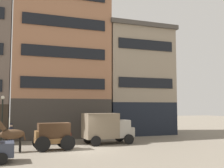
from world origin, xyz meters
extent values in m
plane|color=slate|center=(0.00, 0.00, 0.00)|extent=(120.00, 120.00, 0.00)
cube|color=#38332D|center=(-0.20, 10.16, 1.97)|extent=(9.84, 6.84, 3.94)
cube|color=#9E6B4C|center=(-0.20, 10.16, 10.07)|extent=(9.84, 6.84, 12.25)
cube|color=black|center=(-0.20, 6.68, 5.47)|extent=(8.27, 0.12, 1.10)
cube|color=black|center=(-0.20, 6.68, 8.54)|extent=(8.27, 0.12, 1.10)
cube|color=black|center=(-0.20, 6.68, 11.60)|extent=(8.27, 0.12, 1.10)
cube|color=black|center=(8.76, 10.16, 1.83)|extent=(7.76, 6.84, 3.65)
cube|color=gray|center=(8.76, 10.16, 7.87)|extent=(7.76, 6.84, 8.44)
cube|color=#47423D|center=(8.76, 10.16, 12.34)|extent=(8.26, 7.34, 0.50)
cube|color=black|center=(8.76, 6.68, 5.76)|extent=(6.52, 0.12, 1.10)
cube|color=black|center=(8.76, 6.68, 9.98)|extent=(6.52, 0.12, 1.10)
cube|color=brown|center=(-2.01, 0.76, 0.70)|extent=(2.76, 1.43, 0.36)
cube|color=#3D2819|center=(-2.01, 0.76, 1.43)|extent=(2.34, 1.21, 1.10)
cube|color=brown|center=(-3.16, 0.70, 1.18)|extent=(0.45, 1.06, 0.50)
cylinder|color=black|center=(-2.88, 0.01, 0.55)|extent=(1.10, 0.13, 1.10)
cylinder|color=black|center=(-2.94, 1.42, 0.55)|extent=(1.10, 0.13, 1.10)
cylinder|color=black|center=(-1.08, 0.09, 0.55)|extent=(1.10, 0.13, 1.10)
cylinder|color=black|center=(-1.14, 1.51, 0.55)|extent=(1.10, 0.13, 1.10)
ellipsoid|color=#513823|center=(-4.91, 0.76, 1.25)|extent=(1.73, 0.68, 0.70)
cylinder|color=#513823|center=(-5.63, 0.72, 1.85)|extent=(0.68, 0.35, 0.76)
cylinder|color=#513823|center=(-4.10, 0.79, 1.10)|extent=(0.27, 0.11, 0.65)
cylinder|color=black|center=(-5.45, 0.55, 0.47)|extent=(0.14, 0.14, 0.95)
cylinder|color=black|center=(-5.47, 0.91, 0.47)|extent=(0.14, 0.14, 0.95)
cylinder|color=black|center=(-4.35, 0.60, 0.47)|extent=(0.14, 0.14, 0.95)
cylinder|color=black|center=(-4.37, 0.96, 0.47)|extent=(0.14, 0.14, 0.95)
cube|color=gray|center=(3.93, 2.55, 1.27)|extent=(1.50, 1.79, 1.50)
cube|color=gray|center=(4.63, 2.60, 0.97)|extent=(0.99, 1.50, 0.80)
cube|color=#756651|center=(2.14, 2.44, 1.57)|extent=(2.91, 2.07, 2.10)
cube|color=silver|center=(4.38, 2.58, 1.52)|extent=(0.28, 1.37, 0.64)
cylinder|color=black|center=(4.32, 3.53, 0.42)|extent=(0.85, 0.27, 0.84)
cylinder|color=black|center=(4.44, 1.63, 0.42)|extent=(0.85, 0.27, 0.84)
cylinder|color=black|center=(1.33, 3.34, 0.42)|extent=(0.85, 0.27, 0.84)
cylinder|color=black|center=(1.45, 1.44, 0.42)|extent=(0.85, 0.27, 0.84)
cylinder|color=black|center=(-5.46, -1.84, 0.33)|extent=(0.66, 0.19, 0.66)
cylinder|color=black|center=(-5.43, -3.52, 0.33)|extent=(0.66, 0.19, 0.66)
cylinder|color=black|center=(-5.09, 4.47, 0.42)|extent=(0.16, 0.16, 0.85)
cylinder|color=black|center=(-4.89, 4.47, 0.42)|extent=(0.16, 0.16, 0.85)
cylinder|color=black|center=(-4.99, 4.47, 1.16)|extent=(0.49, 0.49, 0.62)
sphere|color=tan|center=(-4.99, 4.47, 1.60)|extent=(0.22, 0.22, 0.22)
cylinder|color=black|center=(-4.99, 4.47, 1.70)|extent=(0.28, 0.28, 0.02)
cylinder|color=black|center=(-4.99, 4.47, 1.75)|extent=(0.18, 0.18, 0.09)
cylinder|color=black|center=(-5.74, 5.31, 1.90)|extent=(0.12, 0.12, 3.80)
sphere|color=silver|center=(-5.74, 5.31, 3.96)|extent=(0.32, 0.32, 0.32)
cylinder|color=maroon|center=(0.11, 5.22, 0.35)|extent=(0.24, 0.24, 0.70)
sphere|color=maroon|center=(0.11, 5.22, 0.72)|extent=(0.22, 0.22, 0.22)
camera|label=1|loc=(-4.95, -19.92, 3.22)|focal=43.81mm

